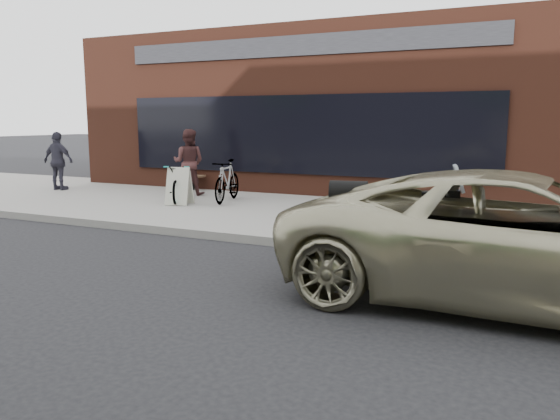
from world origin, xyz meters
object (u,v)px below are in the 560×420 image
object	(u,v)px
minivan	(524,239)
cafe_table	(193,176)
bicycle_front	(180,183)
cafe_patron_left	(189,162)
cafe_patron_right	(58,161)
bicycle_rear	(227,181)
sandwich_sign	(179,186)
motorcycle	(393,225)

from	to	relation	value
minivan	cafe_table	world-z (taller)	minivan
bicycle_front	cafe_patron_left	bearing A→B (deg)	89.09
cafe_patron_right	bicycle_front	bearing A→B (deg)	170.67
minivan	bicycle_rear	distance (m)	7.96
bicycle_front	sandwich_sign	world-z (taller)	bicycle_front
bicycle_rear	cafe_table	size ratio (longest dim) A/B	2.33
sandwich_sign	cafe_patron_left	distance (m)	1.66
minivan	cafe_patron_right	xyz separation A→B (m)	(-11.86, 4.57, 0.20)
sandwich_sign	cafe_patron_left	world-z (taller)	cafe_patron_left
sandwich_sign	cafe_table	xyz separation A→B (m)	(-1.21, 2.38, -0.05)
bicycle_front	cafe_patron_right	distance (m)	4.37
cafe_table	cafe_patron_right	xyz separation A→B (m)	(-3.36, -1.58, 0.43)
bicycle_front	cafe_patron_right	bearing A→B (deg)	149.49
motorcycle	minivan	size ratio (longest dim) A/B	0.43
motorcycle	cafe_patron_left	xyz separation A→B (m)	(-6.35, 4.43, 0.36)
bicycle_front	motorcycle	bearing A→B (deg)	-54.84
bicycle_front	bicycle_rear	bearing A→B (deg)	-1.78
minivan	bicycle_front	distance (m)	8.60
motorcycle	minivan	xyz separation A→B (m)	(1.65, -0.79, 0.11)
bicycle_rear	sandwich_sign	bearing A→B (deg)	-145.00
motorcycle	bicycle_front	size ratio (longest dim) A/B	1.38
motorcycle	cafe_patron_right	xyz separation A→B (m)	(-10.21, 3.79, 0.31)
bicycle_front	cafe_patron_left	xyz separation A→B (m)	(-0.47, 1.06, 0.41)
bicycle_front	sandwich_sign	distance (m)	0.45
bicycle_rear	cafe_patron_right	distance (m)	5.37
cafe_patron_left	sandwich_sign	bearing A→B (deg)	99.97
cafe_table	bicycle_rear	bearing A→B (deg)	-37.91
motorcycle	sandwich_sign	bearing A→B (deg)	140.49
minivan	cafe_patron_left	bearing A→B (deg)	57.46
cafe_patron_left	cafe_patron_right	world-z (taller)	cafe_patron_left
bicycle_rear	cafe_table	distance (m)	2.54
minivan	sandwich_sign	bearing A→B (deg)	63.20
bicycle_rear	cafe_patron_right	xyz separation A→B (m)	(-5.36, -0.02, 0.30)
cafe_table	cafe_patron_left	distance (m)	1.16
cafe_table	cafe_patron_right	size ratio (longest dim) A/B	0.44
cafe_table	cafe_patron_left	world-z (taller)	cafe_patron_left
motorcycle	cafe_patron_right	bearing A→B (deg)	148.04
bicycle_front	bicycle_rear	world-z (taller)	bicycle_rear
sandwich_sign	motorcycle	bearing A→B (deg)	-38.67
motorcycle	bicycle_rear	world-z (taller)	motorcycle
cafe_table	cafe_patron_right	distance (m)	3.74
cafe_patron_left	bicycle_front	bearing A→B (deg)	97.95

